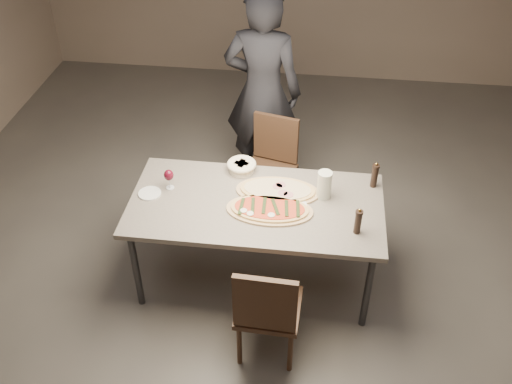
# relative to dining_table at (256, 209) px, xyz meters

# --- Properties ---
(room) EXTENTS (7.00, 7.00, 7.00)m
(room) POSITION_rel_dining_table_xyz_m (0.00, 0.00, 0.71)
(room) COLOR #534E48
(room) RESTS_ON ground
(dining_table) EXTENTS (1.80, 0.90, 0.75)m
(dining_table) POSITION_rel_dining_table_xyz_m (0.00, 0.00, 0.00)
(dining_table) COLOR slate
(dining_table) RESTS_ON ground
(zucchini_pizza) EXTENTS (0.61, 0.34, 0.05)m
(zucchini_pizza) POSITION_rel_dining_table_xyz_m (0.10, -0.08, 0.07)
(zucchini_pizza) COLOR tan
(zucchini_pizza) RESTS_ON dining_table
(ham_pizza) EXTENTS (0.61, 0.34, 0.04)m
(ham_pizza) POSITION_rel_dining_table_xyz_m (0.14, 0.14, 0.07)
(ham_pizza) COLOR tan
(ham_pizza) RESTS_ON dining_table
(bread_basket) EXTENTS (0.22, 0.22, 0.08)m
(bread_basket) POSITION_rel_dining_table_xyz_m (-0.16, 0.37, 0.10)
(bread_basket) COLOR #FAECCB
(bread_basket) RESTS_ON dining_table
(oil_dish) EXTENTS (0.14, 0.14, 0.02)m
(oil_dish) POSITION_rel_dining_table_xyz_m (0.29, 0.00, 0.07)
(oil_dish) COLOR white
(oil_dish) RESTS_ON dining_table
(pepper_mill_left) EXTENTS (0.05, 0.05, 0.21)m
(pepper_mill_left) POSITION_rel_dining_table_xyz_m (0.83, 0.30, 0.16)
(pepper_mill_left) COLOR black
(pepper_mill_left) RESTS_ON dining_table
(pepper_mill_right) EXTENTS (0.05, 0.05, 0.20)m
(pepper_mill_right) POSITION_rel_dining_table_xyz_m (0.70, -0.22, 0.15)
(pepper_mill_right) COLOR black
(pepper_mill_right) RESTS_ON dining_table
(carafe) EXTENTS (0.10, 0.10, 0.21)m
(carafe) POSITION_rel_dining_table_xyz_m (0.47, 0.13, 0.16)
(carafe) COLOR silver
(carafe) RESTS_ON dining_table
(wine_glass) EXTENTS (0.07, 0.07, 0.16)m
(wine_glass) POSITION_rel_dining_table_xyz_m (-0.65, 0.10, 0.17)
(wine_glass) COLOR silver
(wine_glass) RESTS_ON dining_table
(side_plate) EXTENTS (0.16, 0.16, 0.01)m
(side_plate) POSITION_rel_dining_table_xyz_m (-0.77, 0.01, 0.06)
(side_plate) COLOR white
(side_plate) RESTS_ON dining_table
(chair_near) EXTENTS (0.43, 0.43, 0.87)m
(chair_near) POSITION_rel_dining_table_xyz_m (0.16, -0.72, -0.20)
(chair_near) COLOR #40291A
(chair_near) RESTS_ON ground
(chair_far) EXTENTS (0.50, 0.50, 0.87)m
(chair_far) POSITION_rel_dining_table_xyz_m (0.02, 0.89, -0.20)
(chair_far) COLOR #40291A
(chair_far) RESTS_ON ground
(diner) EXTENTS (0.72, 0.51, 1.86)m
(diner) POSITION_rel_dining_table_xyz_m (-0.10, 1.28, 0.24)
(diner) COLOR black
(diner) RESTS_ON ground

